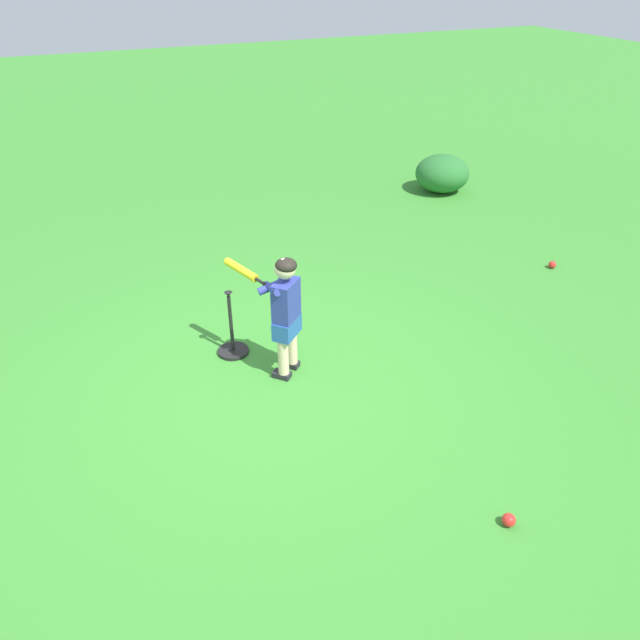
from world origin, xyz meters
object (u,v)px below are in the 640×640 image
Objects in this scene: child_batter at (283,306)px; batting_tee at (233,343)px; play_ball_center_lawn at (509,520)px; play_ball_far_right at (552,265)px.

batting_tee is at bearing -144.80° from child_batter.
play_ball_center_lawn is at bearing 21.02° from batting_tee.
play_ball_far_right is at bearing 99.57° from child_batter.
batting_tee is at bearing -158.98° from play_ball_center_lawn.
play_ball_center_lawn is at bearing -46.09° from play_ball_far_right.
child_batter is at bearing 35.20° from batting_tee.
play_ball_center_lawn is (2.72, -2.82, 0.00)m from play_ball_far_right.
child_batter is 12.71× the size of play_ball_far_right.
child_batter is 2.31m from play_ball_center_lawn.
batting_tee is (-2.59, -0.99, 0.06)m from play_ball_center_lawn.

